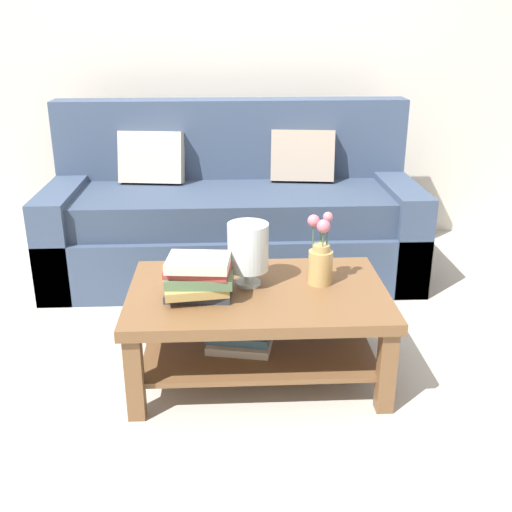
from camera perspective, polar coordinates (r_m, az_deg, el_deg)
The scene contains 7 objects.
ground_plane at distance 3.20m, azimuth -1.66°, elevation -7.32°, with size 10.00×10.00×0.00m, color #B7B2A8.
back_wall at distance 4.47m, azimuth -2.38°, elevation 18.89°, with size 6.40×0.12×2.70m, color beige.
couch at distance 3.87m, azimuth -2.17°, elevation 3.70°, with size 2.26×0.90×1.06m.
coffee_table at distance 2.72m, azimuth 0.05°, elevation -5.41°, with size 1.13×0.73×0.42m.
book_stack_main at distance 2.57m, azimuth -5.45°, elevation -2.04°, with size 0.31×0.23×0.18m.
glass_hurricane_vase at distance 2.66m, azimuth -0.74°, elevation 0.72°, with size 0.18×0.18×0.29m.
flower_pitcher at distance 2.70m, azimuth 6.06°, elevation -0.07°, with size 0.12×0.11×0.33m.
Camera 1 is at (-0.05, -2.81, 1.52)m, focal length 42.69 mm.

